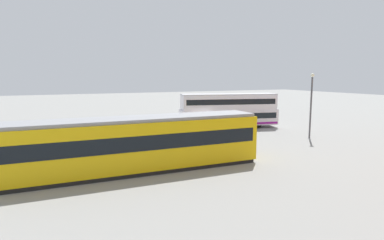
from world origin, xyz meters
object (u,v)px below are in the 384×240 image
object	(u,v)px
double_decker_bus	(228,110)
info_sign	(135,129)
pedestrian_crossing	(251,139)
street_lamp	(311,100)
tram_yellow	(137,143)
pedestrian_near_railing	(176,138)

from	to	relation	value
double_decker_bus	info_sign	bearing A→B (deg)	27.47
pedestrian_crossing	street_lamp	world-z (taller)	street_lamp
tram_yellow	pedestrian_crossing	distance (m)	9.62
pedestrian_crossing	info_sign	xyz separation A→B (m)	(8.18, -4.14, 0.76)
info_sign	pedestrian_crossing	bearing A→B (deg)	153.17
pedestrian_near_railing	street_lamp	world-z (taller)	street_lamp
double_decker_bus	pedestrian_near_railing	distance (m)	12.40
info_sign	pedestrian_near_railing	bearing A→B (deg)	157.37
tram_yellow	street_lamp	bearing A→B (deg)	-168.94
pedestrian_crossing	info_sign	distance (m)	9.20
street_lamp	tram_yellow	bearing A→B (deg)	11.06
double_decker_bus	tram_yellow	xyz separation A→B (m)	(13.90, 12.02, -0.23)
tram_yellow	pedestrian_crossing	size ratio (longest dim) A/B	9.42
street_lamp	pedestrian_near_railing	bearing A→B (deg)	-3.29
double_decker_bus	pedestrian_crossing	bearing A→B (deg)	67.58
double_decker_bus	pedestrian_crossing	size ratio (longest dim) A/B	6.76
info_sign	street_lamp	distance (m)	16.61
tram_yellow	pedestrian_crossing	world-z (taller)	tram_yellow
tram_yellow	info_sign	distance (m)	5.63
info_sign	double_decker_bus	bearing A→B (deg)	-152.53
tram_yellow	street_lamp	world-z (taller)	street_lamp
double_decker_bus	info_sign	size ratio (longest dim) A/B	4.64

